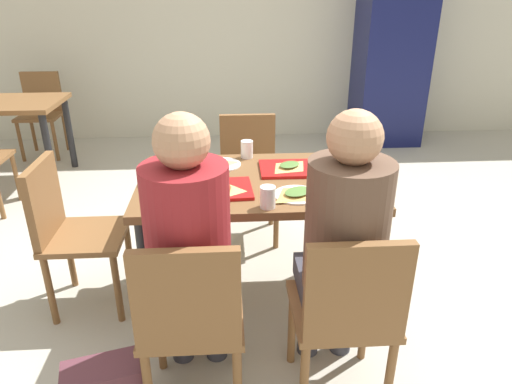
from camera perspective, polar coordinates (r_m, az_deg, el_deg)
The scene contains 26 objects.
ground_plane at distance 2.74m, azimuth 0.00°, elevation -12.73°, with size 10.00×10.00×0.02m, color #B2AD9E.
back_wall at distance 5.40m, azimuth -2.46°, elevation 21.57°, with size 10.00×0.10×2.80m, color beige.
main_table at distance 2.41m, azimuth 0.00°, elevation -0.49°, with size 1.20×0.78×0.72m.
chair_near_left at distance 1.82m, azimuth -8.07°, elevation -15.02°, with size 0.40×0.40×0.84m.
chair_near_right at distance 1.87m, azimuth 11.18°, elevation -14.11°, with size 0.40×0.40×0.84m.
chair_far_side at distance 3.18m, azimuth -0.94°, elevation 3.00°, with size 0.40×0.40×0.84m.
chair_left_end at distance 2.60m, azimuth -22.19°, elevation -3.87°, with size 0.40×0.40×0.84m.
person_in_red at distance 1.80m, azimuth -8.25°, elevation -6.08°, with size 0.32×0.42×1.25m.
person_in_brown_jacket at distance 1.85m, azimuth 10.73°, elevation -5.40°, with size 0.32×0.42×1.25m.
tray_red_near at distance 2.24m, azimuth -5.13°, elevation 0.30°, with size 0.36×0.26×0.02m, color #B21414.
tray_red_far at distance 2.50m, azimuth 4.63°, elevation 2.91°, with size 0.36×0.26×0.02m, color #B21414.
paper_plate_center at distance 2.57m, azimuth -4.34°, elevation 3.40°, with size 0.22×0.22×0.01m, color white.
paper_plate_near_edge at distance 2.19m, azimuth 5.08°, elevation -0.34°, with size 0.22×0.22×0.01m, color white.
pizza_slice_a at distance 2.21m, azimuth -5.01°, elevation 0.40°, with size 0.24×0.20×0.02m.
pizza_slice_b at distance 2.49m, azimuth 4.15°, elevation 3.26°, with size 0.22×0.22×0.02m.
pizza_slice_c at distance 2.56m, azimuth -4.99°, elevation 3.65°, with size 0.22×0.16×0.02m.
pizza_slice_d at distance 2.18m, azimuth 5.20°, elevation -0.08°, with size 0.25×0.24×0.02m.
plastic_cup_a at distance 2.67m, azimuth -1.13°, elevation 5.30°, with size 0.07×0.07×0.10m, color white.
plastic_cup_b at distance 2.05m, azimuth 1.46°, elevation -0.64°, with size 0.07×0.07×0.10m, color white.
plastic_cup_c at distance 2.43m, azimuth -11.49°, elevation 2.89°, with size 0.07×0.07×0.10m, color white.
soda_can at distance 2.45m, azimuth 11.95°, elevation 3.36°, with size 0.07×0.07×0.12m, color #B7BCC6.
condiment_bottle at distance 2.55m, azimuth -9.13°, elevation 4.85°, with size 0.06×0.06×0.16m, color red.
foil_bundle at distance 2.36m, azimuth -12.43°, elevation 2.18°, with size 0.10×0.10×0.10m, color silver.
drink_fridge at distance 5.39m, azimuth 16.32°, elevation 15.88°, with size 0.70×0.60×1.90m, color #14194C.
background_table at distance 4.63m, azimuth -28.17°, elevation 8.38°, with size 0.90×0.70×0.72m.
background_chair_far at distance 5.31m, azimuth -24.95°, elevation 9.41°, with size 0.40×0.40×0.84m.
Camera 1 is at (-0.15, -2.19, 1.63)m, focal length 32.40 mm.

